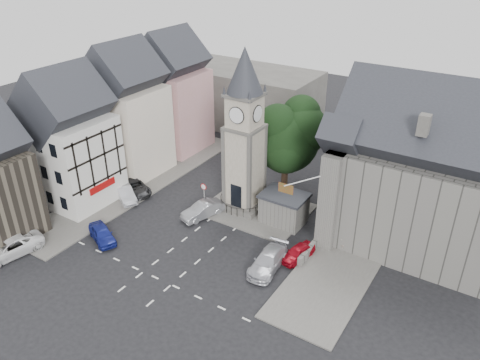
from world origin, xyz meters
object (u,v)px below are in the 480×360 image
Objects in this scene: stone_shelter at (284,208)px; clock_tower at (244,133)px; pedestrian at (344,242)px; car_east_red at (298,253)px; car_west_blue at (102,234)px.

clock_tower is at bearing 174.16° from stone_shelter.
car_east_red is at bearing 13.40° from pedestrian.
stone_shelter is at bearing -5.84° from clock_tower.
car_east_red is at bearing -41.55° from car_west_blue.
clock_tower reaches higher than car_east_red.
pedestrian is (19.24, 10.28, 0.25)m from car_west_blue.
car_west_blue is at bearing -142.63° from car_east_red.
stone_shelter is 17.10m from car_west_blue.
pedestrian is at bearing 60.86° from car_east_red.
stone_shelter is 1.06× the size of car_west_blue.
clock_tower is at bearing -42.56° from pedestrian.
clock_tower is 4.01× the size of car_west_blue.
stone_shelter is at bearing -44.74° from pedestrian.
car_west_blue is 2.17× the size of pedestrian.
stone_shelter is 1.18× the size of car_east_red.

